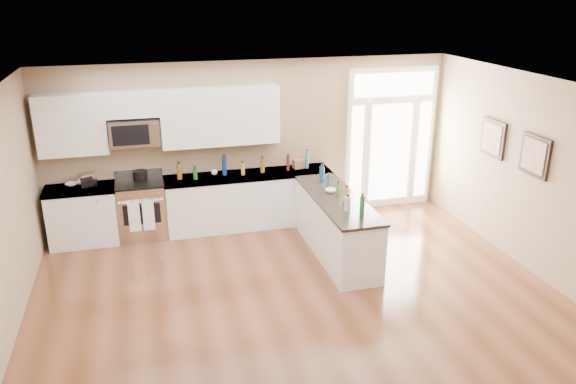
{
  "coord_description": "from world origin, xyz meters",
  "views": [
    {
      "loc": [
        -1.83,
        -5.21,
        3.94
      ],
      "look_at": [
        0.09,
        2.0,
        1.19
      ],
      "focal_mm": 35.0,
      "sensor_mm": 36.0,
      "label": 1
    }
  ],
  "objects_px": {
    "peninsula_cabinet": "(336,228)",
    "kitchen_range": "(142,209)",
    "toaster_oven": "(87,180)",
    "stockpot": "(140,175)"
  },
  "relations": [
    {
      "from": "stockpot",
      "to": "toaster_oven",
      "type": "bearing_deg",
      "value": -175.55
    },
    {
      "from": "kitchen_range",
      "to": "toaster_oven",
      "type": "distance_m",
      "value": 0.98
    },
    {
      "from": "kitchen_range",
      "to": "stockpot",
      "type": "distance_m",
      "value": 0.57
    },
    {
      "from": "stockpot",
      "to": "toaster_oven",
      "type": "height_order",
      "value": "toaster_oven"
    },
    {
      "from": "kitchen_range",
      "to": "toaster_oven",
      "type": "height_order",
      "value": "toaster_oven"
    },
    {
      "from": "peninsula_cabinet",
      "to": "kitchen_range",
      "type": "bearing_deg",
      "value": 153.28
    },
    {
      "from": "stockpot",
      "to": "kitchen_range",
      "type": "bearing_deg",
      "value": -100.22
    },
    {
      "from": "peninsula_cabinet",
      "to": "kitchen_range",
      "type": "distance_m",
      "value": 3.22
    },
    {
      "from": "peninsula_cabinet",
      "to": "kitchen_range",
      "type": "xyz_separation_m",
      "value": [
        -2.88,
        1.45,
        0.05
      ]
    },
    {
      "from": "toaster_oven",
      "to": "stockpot",
      "type": "bearing_deg",
      "value": -20.04
    }
  ]
}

